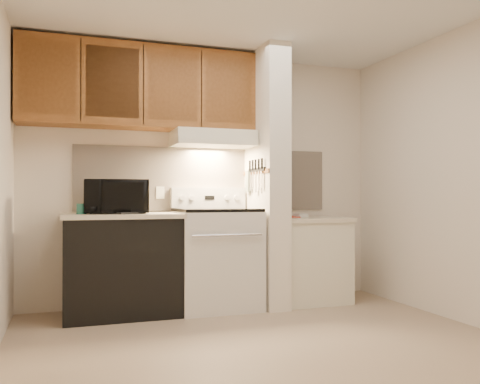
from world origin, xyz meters
name	(u,v)px	position (x,y,z in m)	size (l,w,h in m)	color
floor	(261,341)	(0.00, 0.00, 0.00)	(3.60, 3.60, 0.00)	tan
ceiling	(261,2)	(0.00, 0.00, 2.50)	(3.60, 3.60, 0.00)	white
wall_back	(207,178)	(0.00, 1.50, 1.25)	(3.60, 0.02, 2.50)	silver
wall_right	(458,174)	(1.80, 0.00, 1.25)	(0.02, 3.00, 2.50)	silver
backsplash	(207,179)	(0.00, 1.49, 1.24)	(2.60, 0.02, 0.63)	beige
range_body	(216,260)	(0.00, 1.16, 0.46)	(0.76, 0.65, 0.92)	silver
oven_window	(226,260)	(0.00, 0.84, 0.50)	(0.50, 0.01, 0.30)	black
oven_handle	(228,235)	(0.00, 0.80, 0.72)	(0.02, 0.02, 0.65)	silver
cooktop	(216,210)	(0.00, 1.16, 0.94)	(0.74, 0.64, 0.03)	black
range_backguard	(209,198)	(0.00, 1.44, 1.05)	(0.76, 0.08, 0.20)	silver
range_display	(210,198)	(0.00, 1.40, 1.05)	(0.10, 0.01, 0.04)	black
range_knob_left_outer	(182,198)	(-0.28, 1.40, 1.05)	(0.05, 0.05, 0.02)	silver
range_knob_left_inner	(192,198)	(-0.18, 1.40, 1.05)	(0.05, 0.05, 0.02)	silver
range_knob_right_inner	(227,198)	(0.18, 1.40, 1.05)	(0.05, 0.05, 0.02)	silver
range_knob_right_outer	(236,198)	(0.28, 1.40, 1.05)	(0.05, 0.05, 0.02)	silver
dishwasher_front	(122,266)	(-0.88, 1.17, 0.43)	(1.00, 0.63, 0.87)	black
left_countertop	(122,216)	(-0.88, 1.17, 0.89)	(1.04, 0.67, 0.04)	beige
spoon_rest	(131,213)	(-0.82, 0.97, 0.92)	(0.24, 0.08, 0.02)	black
teal_jar	(81,209)	(-1.23, 1.06, 0.96)	(0.08, 0.08, 0.09)	#206152
outlet	(160,193)	(-0.48, 1.48, 1.10)	(0.08, 0.01, 0.12)	#ECE7CC
microwave	(116,197)	(-0.93, 1.15, 1.06)	(0.54, 0.37, 0.30)	black
partition_pillar	(266,177)	(0.51, 1.15, 1.25)	(0.22, 0.70, 2.50)	white
pillar_trim	(255,172)	(0.39, 1.15, 1.30)	(0.01, 0.70, 0.04)	brown
knife_strip	(257,170)	(0.39, 1.10, 1.32)	(0.02, 0.42, 0.04)	black
knife_blade_a	(261,180)	(0.38, 0.95, 1.22)	(0.01, 0.04, 0.16)	silver
knife_handle_a	(262,164)	(0.38, 0.93, 1.37)	(0.02, 0.02, 0.10)	black
knife_blade_b	(259,181)	(0.38, 1.01, 1.21)	(0.01, 0.04, 0.18)	silver
knife_handle_b	(259,164)	(0.38, 1.01, 1.37)	(0.02, 0.02, 0.10)	black
knife_blade_c	(256,182)	(0.38, 1.09, 1.20)	(0.01, 0.04, 0.20)	silver
knife_handle_c	(255,165)	(0.38, 1.10, 1.37)	(0.02, 0.02, 0.10)	black
knife_blade_d	(253,180)	(0.38, 1.17, 1.22)	(0.01, 0.04, 0.16)	silver
knife_handle_d	(253,165)	(0.38, 1.18, 1.37)	(0.02, 0.02, 0.10)	black
knife_blade_e	(250,182)	(0.38, 1.25, 1.21)	(0.01, 0.04, 0.18)	silver
knife_handle_e	(250,166)	(0.38, 1.26, 1.37)	(0.02, 0.02, 0.10)	black
oven_mitt	(248,181)	(0.38, 1.32, 1.21)	(0.03, 0.09, 0.22)	slate
right_cab_base	(309,261)	(0.97, 1.15, 0.40)	(0.70, 0.60, 0.81)	#ECE7CC
right_countertop	(309,219)	(0.97, 1.15, 0.83)	(0.74, 0.64, 0.04)	beige
red_folder	(288,217)	(0.79, 1.25, 0.86)	(0.23, 0.32, 0.01)	#B83A26
white_box	(301,215)	(0.92, 1.23, 0.87)	(0.13, 0.09, 0.04)	white
range_hood	(213,139)	(0.00, 1.28, 1.62)	(0.78, 0.44, 0.15)	#ECE7CC
hood_lip	(219,141)	(0.00, 1.07, 1.58)	(0.78, 0.04, 0.06)	#ECE7CC
upper_cabinets	(141,88)	(-0.69, 1.32, 2.08)	(2.18, 0.33, 0.77)	brown
cab_door_a	(48,77)	(-1.51, 1.17, 2.08)	(0.46, 0.01, 0.63)	brown
cab_gap_a	(81,80)	(-1.23, 1.16, 2.08)	(0.01, 0.01, 0.73)	black
cab_door_b	(113,82)	(-0.96, 1.17, 2.08)	(0.46, 0.01, 0.63)	brown
cab_gap_b	(143,84)	(-0.69, 1.16, 2.08)	(0.01, 0.01, 0.73)	black
cab_door_c	(173,86)	(-0.42, 1.17, 2.08)	(0.46, 0.01, 0.63)	brown
cab_gap_c	(202,88)	(-0.14, 1.16, 2.08)	(0.01, 0.01, 0.73)	black
cab_door_d	(229,90)	(0.13, 1.17, 2.08)	(0.46, 0.01, 0.63)	brown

